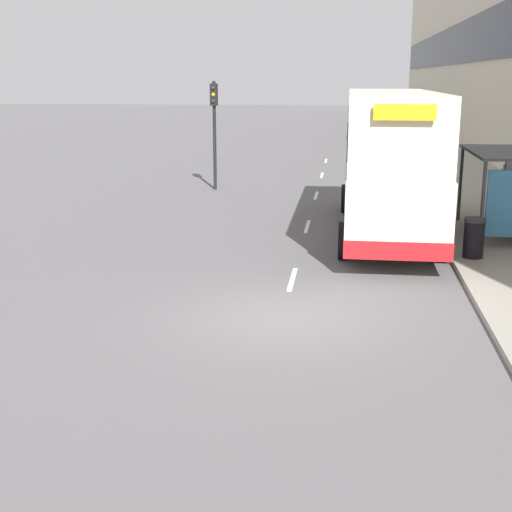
{
  "coord_description": "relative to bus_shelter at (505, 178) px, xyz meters",
  "views": [
    {
      "loc": [
        1.22,
        -13.6,
        4.73
      ],
      "look_at": [
        -2.59,
        16.16,
        -2.84
      ],
      "focal_mm": 50.0,
      "sensor_mm": 36.0,
      "label": 1
    }
  ],
  "objects": [
    {
      "name": "litter_bin",
      "position": [
        -1.22,
        -2.71,
        -1.21
      ],
      "size": [
        0.55,
        0.55,
        1.05
      ],
      "color": "black",
      "rests_on": "ground_plane"
    },
    {
      "name": "traffic_light_far_kerb",
      "position": [
        -10.17,
        8.68,
        1.2
      ],
      "size": [
        0.3,
        0.32,
        4.55
      ],
      "color": "black",
      "rests_on": "ground_plane"
    },
    {
      "name": "lane_mark_1",
      "position": [
        -5.77,
        1.33,
        -1.87
      ],
      "size": [
        0.12,
        2.0,
        0.01
      ],
      "color": "silver",
      "rests_on": "ground_plane"
    },
    {
      "name": "bus_shelter",
      "position": [
        0.0,
        0.0,
        0.0
      ],
      "size": [
        1.6,
        4.2,
        2.48
      ],
      "color": "#4C4C51",
      "rests_on": "ground_plane"
    },
    {
      "name": "ground_plane",
      "position": [
        -5.77,
        -7.74,
        -1.88
      ],
      "size": [
        220.0,
        220.0,
        0.0
      ],
      "primitive_type": "plane",
      "color": "#5B595B"
    },
    {
      "name": "lane_mark_2",
      "position": [
        -5.77,
        7.58,
        -1.87
      ],
      "size": [
        0.12,
        2.0,
        0.01
      ],
      "color": "silver",
      "rests_on": "ground_plane"
    },
    {
      "name": "lane_mark_4",
      "position": [
        -5.77,
        20.06,
        -1.87
      ],
      "size": [
        0.12,
        2.0,
        0.01
      ],
      "color": "silver",
      "rests_on": "ground_plane"
    },
    {
      "name": "terrace_facade",
      "position": [
        4.72,
        30.76,
        5.97
      ],
      "size": [
        3.1,
        93.0,
        15.71
      ],
      "color": "beige",
      "rests_on": "ground_plane"
    },
    {
      "name": "pedestrian_2",
      "position": [
        1.0,
        4.67,
        -0.9
      ],
      "size": [
        0.32,
        0.32,
        1.64
      ],
      "color": "#23232D",
      "rests_on": "ground_plane"
    },
    {
      "name": "double_decker_bus_near",
      "position": [
        -3.3,
        0.52,
        0.41
      ],
      "size": [
        2.85,
        10.5,
        4.3
      ],
      "color": "beige",
      "rests_on": "ground_plane"
    },
    {
      "name": "car_0",
      "position": [
        -3.19,
        34.64,
        -1.03
      ],
      "size": [
        1.96,
        3.81,
        1.71
      ],
      "color": "black",
      "rests_on": "ground_plane"
    },
    {
      "name": "lane_mark_0",
      "position": [
        -5.77,
        -4.91,
        -1.87
      ],
      "size": [
        0.12,
        2.0,
        0.01
      ],
      "color": "silver",
      "rests_on": "ground_plane"
    },
    {
      "name": "pavement",
      "position": [
        0.73,
        30.76,
        -1.81
      ],
      "size": [
        5.0,
        93.0,
        0.14
      ],
      "color": "gray",
      "rests_on": "ground_plane"
    },
    {
      "name": "lane_mark_3",
      "position": [
        -5.77,
        13.82,
        -1.87
      ],
      "size": [
        0.12,
        2.0,
        0.01
      ],
      "color": "silver",
      "rests_on": "ground_plane"
    }
  ]
}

